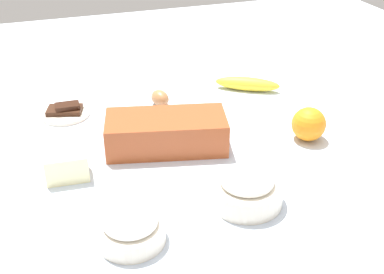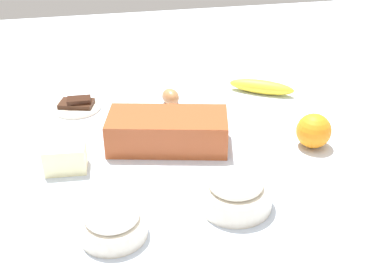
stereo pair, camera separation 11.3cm
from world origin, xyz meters
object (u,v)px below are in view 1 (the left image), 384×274
(loaf_pan, at_px, (166,132))
(flour_bowl, at_px, (246,188))
(banana, at_px, (247,84))
(butter_block, at_px, (67,165))
(orange_fruit, at_px, (309,124))
(sugar_bowl, at_px, (131,228))
(egg_near_butter, at_px, (160,98))
(chocolate_plate, at_px, (65,112))

(loaf_pan, bearing_deg, flour_bowl, -57.24)
(banana, relative_size, butter_block, 2.11)
(loaf_pan, bearing_deg, banana, 50.03)
(orange_fruit, bearing_deg, sugar_bowl, -155.61)
(loaf_pan, relative_size, egg_near_butter, 4.97)
(loaf_pan, xyz_separation_m, flour_bowl, (0.09, -0.26, -0.01))
(banana, bearing_deg, butter_block, -152.24)
(loaf_pan, relative_size, banana, 1.59)
(sugar_bowl, distance_m, butter_block, 0.26)
(flour_bowl, distance_m, banana, 0.54)
(loaf_pan, relative_size, butter_block, 3.36)
(chocolate_plate, bearing_deg, butter_block, -94.87)
(orange_fruit, distance_m, egg_near_butter, 0.42)
(egg_near_butter, bearing_deg, banana, 3.39)
(orange_fruit, distance_m, chocolate_plate, 0.63)
(sugar_bowl, relative_size, butter_block, 1.39)
(loaf_pan, relative_size, flour_bowl, 2.07)
(butter_block, xyz_separation_m, chocolate_plate, (0.03, 0.30, -0.02))
(loaf_pan, distance_m, butter_block, 0.24)
(sugar_bowl, distance_m, chocolate_plate, 0.54)
(flour_bowl, bearing_deg, egg_near_butter, 95.58)
(orange_fruit, bearing_deg, banana, 93.86)
(egg_near_butter, height_order, chocolate_plate, egg_near_butter)
(orange_fruit, xyz_separation_m, egg_near_butter, (-0.29, 0.29, -0.02))
(chocolate_plate, bearing_deg, banana, -0.68)
(butter_block, xyz_separation_m, egg_near_butter, (0.28, 0.28, -0.01))
(flour_bowl, xyz_separation_m, banana, (0.22, 0.49, -0.01))
(sugar_bowl, height_order, banana, sugar_bowl)
(orange_fruit, bearing_deg, butter_block, 178.04)
(loaf_pan, relative_size, chocolate_plate, 2.32)
(banana, bearing_deg, chocolate_plate, 179.32)
(flour_bowl, xyz_separation_m, chocolate_plate, (-0.30, 0.50, -0.02))
(sugar_bowl, height_order, chocolate_plate, sugar_bowl)
(sugar_bowl, bearing_deg, flour_bowl, 8.92)
(loaf_pan, height_order, orange_fruit, orange_fruit)
(flour_bowl, relative_size, egg_near_butter, 2.40)
(banana, bearing_deg, flour_bowl, -114.45)
(butter_block, bearing_deg, chocolate_plate, 85.13)
(flour_bowl, bearing_deg, sugar_bowl, -171.08)
(flour_bowl, height_order, banana, flour_bowl)
(sugar_bowl, bearing_deg, chocolate_plate, 96.50)
(orange_fruit, distance_m, butter_block, 0.57)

